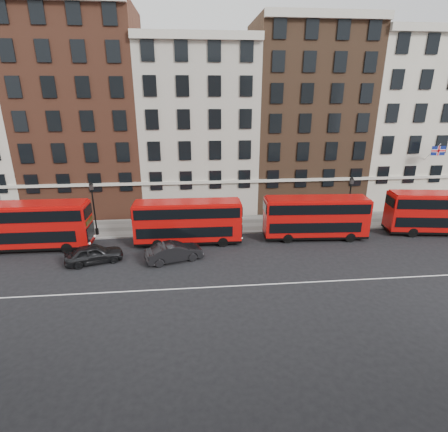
{
  "coord_description": "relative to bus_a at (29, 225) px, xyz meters",
  "views": [
    {
      "loc": [
        -1.09,
        -24.27,
        13.41
      ],
      "look_at": [
        1.77,
        5.0,
        3.0
      ],
      "focal_mm": 28.0,
      "sensor_mm": 36.0,
      "label": 1
    }
  ],
  "objects": [
    {
      "name": "road_centre_line",
      "position": [
        15.5,
        -8.12,
        -2.34
      ],
      "size": [
        70.0,
        0.12,
        0.01
      ],
      "primitive_type": "cube",
      "color": "white",
      "rests_on": "ground"
    },
    {
      "name": "bus_b",
      "position": [
        14.0,
        0.0,
        -0.13
      ],
      "size": [
        9.88,
        2.59,
        4.13
      ],
      "rotation": [
        0.0,
        0.0,
        -0.02
      ],
      "color": "#BB0B09",
      "rests_on": "ground"
    },
    {
      "name": "traffic_light",
      "position": [
        37.2,
        1.97,
        0.1
      ],
      "size": [
        0.25,
        0.45,
        3.27
      ],
      "color": "black",
      "rests_on": "pavement"
    },
    {
      "name": "kerb",
      "position": [
        15.5,
        1.88,
        -2.26
      ],
      "size": [
        80.0,
        0.3,
        0.16
      ],
      "primitive_type": "cube",
      "color": "gray",
      "rests_on": "ground"
    },
    {
      "name": "pavement",
      "position": [
        15.5,
        4.38,
        -2.27
      ],
      "size": [
        80.0,
        5.0,
        0.15
      ],
      "primitive_type": "cube",
      "color": "slate",
      "rests_on": "ground"
    },
    {
      "name": "car_front",
      "position": [
        12.83,
        -3.51,
        -1.55
      ],
      "size": [
        5.07,
        3.03,
        1.58
      ],
      "primitive_type": "imported",
      "rotation": [
        0.0,
        0.0,
        1.88
      ],
      "color": "black",
      "rests_on": "ground"
    },
    {
      "name": "bus_d",
      "position": [
        38.85,
        0.0,
        -0.06
      ],
      "size": [
        10.35,
        3.78,
        4.26
      ],
      "rotation": [
        0.0,
        0.0,
        -0.14
      ],
      "color": "#BB0B09",
      "rests_on": "ground"
    },
    {
      "name": "car_rear",
      "position": [
        6.21,
        -3.21,
        -1.56
      ],
      "size": [
        4.94,
        3.1,
        1.57
      ],
      "primitive_type": "imported",
      "rotation": [
        0.0,
        0.0,
        1.86
      ],
      "color": "black",
      "rests_on": "ground"
    },
    {
      "name": "lamp_post_right",
      "position": [
        30.55,
        2.49,
        0.74
      ],
      "size": [
        0.44,
        0.44,
        5.33
      ],
      "color": "black",
      "rests_on": "pavement"
    },
    {
      "name": "lamp_post_left",
      "position": [
        5.01,
        2.71,
        0.74
      ],
      "size": [
        0.44,
        0.44,
        5.33
      ],
      "color": "black",
      "rests_on": "pavement"
    },
    {
      "name": "ground",
      "position": [
        15.5,
        -6.12,
        -2.34
      ],
      "size": [
        120.0,
        120.0,
        0.0
      ],
      "primitive_type": "plane",
      "color": "black",
      "rests_on": "ground"
    },
    {
      "name": "building_terrace",
      "position": [
        15.2,
        11.76,
        7.9
      ],
      "size": [
        64.0,
        11.95,
        22.0
      ],
      "color": "beige",
      "rests_on": "ground"
    },
    {
      "name": "bus_a",
      "position": [
        0.0,
        0.0,
        0.0
      ],
      "size": [
        10.43,
        2.63,
        4.37
      ],
      "rotation": [
        0.0,
        0.0,
        -0.01
      ],
      "color": "#BB0B09",
      "rests_on": "ground"
    },
    {
      "name": "bus_c",
      "position": [
        26.16,
        0.0,
        -0.13
      ],
      "size": [
        9.96,
        2.94,
        4.13
      ],
      "rotation": [
        0.0,
        0.0,
        -0.06
      ],
      "color": "#BB0B09",
      "rests_on": "ground"
    },
    {
      "name": "iron_railings",
      "position": [
        15.5,
        6.58,
        -1.69
      ],
      "size": [
        6.6,
        0.06,
        1.0
      ],
      "primitive_type": null,
      "color": "black",
      "rests_on": "pavement"
    }
  ]
}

